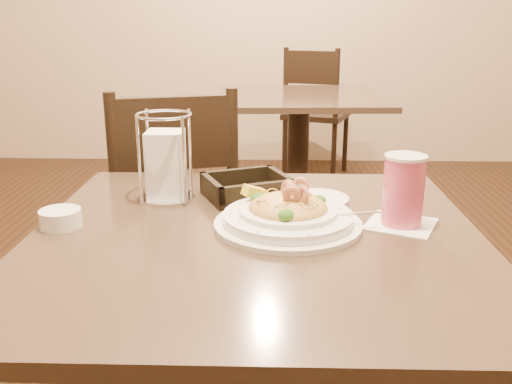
{
  "coord_description": "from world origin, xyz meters",
  "views": [
    {
      "loc": [
        0.03,
        -1.06,
        1.14
      ],
      "look_at": [
        0.0,
        0.02,
        0.8
      ],
      "focal_mm": 40.0,
      "sensor_mm": 36.0,
      "label": 1
    }
  ],
  "objects_px": {
    "drink_glass": "(403,191)",
    "butter_ramekin": "(61,218)",
    "bread_basket": "(247,189)",
    "main_table": "(256,334)",
    "side_plate": "(318,199)",
    "dining_chair_near": "(173,215)",
    "napkin_caddy": "(166,163)",
    "pasta_bowl": "(288,214)",
    "background_table": "(298,136)",
    "dining_chair_far": "(315,109)"
  },
  "relations": [
    {
      "from": "main_table",
      "to": "drink_glass",
      "type": "bearing_deg",
      "value": 10.65
    },
    {
      "from": "napkin_caddy",
      "to": "butter_ramekin",
      "type": "relative_size",
      "value": 2.45
    },
    {
      "from": "pasta_bowl",
      "to": "drink_glass",
      "type": "relative_size",
      "value": 1.93
    },
    {
      "from": "side_plate",
      "to": "bread_basket",
      "type": "bearing_deg",
      "value": 171.26
    },
    {
      "from": "bread_basket",
      "to": "napkin_caddy",
      "type": "height_order",
      "value": "napkin_caddy"
    },
    {
      "from": "dining_chair_far",
      "to": "butter_ramekin",
      "type": "bearing_deg",
      "value": 95.8
    },
    {
      "from": "drink_glass",
      "to": "side_plate",
      "type": "xyz_separation_m",
      "value": [
        -0.16,
        0.16,
        -0.07
      ]
    },
    {
      "from": "dining_chair_near",
      "to": "side_plate",
      "type": "distance_m",
      "value": 0.73
    },
    {
      "from": "bread_basket",
      "to": "napkin_caddy",
      "type": "relative_size",
      "value": 1.13
    },
    {
      "from": "dining_chair_near",
      "to": "bread_basket",
      "type": "xyz_separation_m",
      "value": [
        0.27,
        -0.51,
        0.25
      ]
    },
    {
      "from": "bread_basket",
      "to": "napkin_caddy",
      "type": "distance_m",
      "value": 0.2
    },
    {
      "from": "napkin_caddy",
      "to": "butter_ramekin",
      "type": "xyz_separation_m",
      "value": [
        -0.19,
        -0.19,
        -0.07
      ]
    },
    {
      "from": "side_plate",
      "to": "background_table",
      "type": "bearing_deg",
      "value": 88.84
    },
    {
      "from": "background_table",
      "to": "napkin_caddy",
      "type": "distance_m",
      "value": 1.92
    },
    {
      "from": "background_table",
      "to": "napkin_caddy",
      "type": "height_order",
      "value": "napkin_caddy"
    },
    {
      "from": "bread_basket",
      "to": "side_plate",
      "type": "relative_size",
      "value": 1.59
    },
    {
      "from": "dining_chair_near",
      "to": "pasta_bowl",
      "type": "height_order",
      "value": "dining_chair_near"
    },
    {
      "from": "bread_basket",
      "to": "pasta_bowl",
      "type": "bearing_deg",
      "value": -65.12
    },
    {
      "from": "dining_chair_far",
      "to": "side_plate",
      "type": "bearing_deg",
      "value": 105.62
    },
    {
      "from": "pasta_bowl",
      "to": "butter_ramekin",
      "type": "height_order",
      "value": "pasta_bowl"
    },
    {
      "from": "dining_chair_near",
      "to": "drink_glass",
      "type": "xyz_separation_m",
      "value": [
        0.6,
        -0.69,
        0.3
      ]
    },
    {
      "from": "pasta_bowl",
      "to": "side_plate",
      "type": "relative_size",
      "value": 2.3
    },
    {
      "from": "background_table",
      "to": "bread_basket",
      "type": "bearing_deg",
      "value": -96.38
    },
    {
      "from": "side_plate",
      "to": "dining_chair_near",
      "type": "bearing_deg",
      "value": 129.69
    },
    {
      "from": "side_plate",
      "to": "butter_ramekin",
      "type": "distance_m",
      "value": 0.57
    },
    {
      "from": "main_table",
      "to": "dining_chair_near",
      "type": "distance_m",
      "value": 0.8
    },
    {
      "from": "butter_ramekin",
      "to": "dining_chair_near",
      "type": "bearing_deg",
      "value": 82.27
    },
    {
      "from": "dining_chair_far",
      "to": "bread_basket",
      "type": "bearing_deg",
      "value": 102.17
    },
    {
      "from": "main_table",
      "to": "drink_glass",
      "type": "relative_size",
      "value": 5.17
    },
    {
      "from": "dining_chair_far",
      "to": "napkin_caddy",
      "type": "bearing_deg",
      "value": 98.5
    },
    {
      "from": "dining_chair_near",
      "to": "napkin_caddy",
      "type": "height_order",
      "value": "same"
    },
    {
      "from": "background_table",
      "to": "drink_glass",
      "type": "height_order",
      "value": "drink_glass"
    },
    {
      "from": "drink_glass",
      "to": "butter_ramekin",
      "type": "bearing_deg",
      "value": -177.43
    },
    {
      "from": "dining_chair_far",
      "to": "napkin_caddy",
      "type": "height_order",
      "value": "same"
    },
    {
      "from": "pasta_bowl",
      "to": "napkin_caddy",
      "type": "distance_m",
      "value": 0.34
    },
    {
      "from": "drink_glass",
      "to": "background_table",
      "type": "bearing_deg",
      "value": 93.49
    },
    {
      "from": "dining_chair_far",
      "to": "background_table",
      "type": "bearing_deg",
      "value": 100.11
    },
    {
      "from": "pasta_bowl",
      "to": "bread_basket",
      "type": "relative_size",
      "value": 1.45
    },
    {
      "from": "dining_chair_near",
      "to": "side_plate",
      "type": "height_order",
      "value": "dining_chair_near"
    },
    {
      "from": "dining_chair_far",
      "to": "dining_chair_near",
      "type": "bearing_deg",
      "value": 93.93
    },
    {
      "from": "dining_chair_near",
      "to": "butter_ramekin",
      "type": "distance_m",
      "value": 0.77
    },
    {
      "from": "main_table",
      "to": "butter_ramekin",
      "type": "xyz_separation_m",
      "value": [
        -0.4,
        0.02,
        0.25
      ]
    },
    {
      "from": "side_plate",
      "to": "drink_glass",
      "type": "bearing_deg",
      "value": -44.12
    },
    {
      "from": "bread_basket",
      "to": "main_table",
      "type": "bearing_deg",
      "value": -83.24
    },
    {
      "from": "dining_chair_far",
      "to": "drink_glass",
      "type": "relative_size",
      "value": 5.34
    },
    {
      "from": "pasta_bowl",
      "to": "butter_ramekin",
      "type": "distance_m",
      "value": 0.46
    },
    {
      "from": "napkin_caddy",
      "to": "side_plate",
      "type": "distance_m",
      "value": 0.36
    },
    {
      "from": "main_table",
      "to": "drink_glass",
      "type": "xyz_separation_m",
      "value": [
        0.3,
        0.06,
        0.3
      ]
    },
    {
      "from": "dining_chair_near",
      "to": "dining_chair_far",
      "type": "bearing_deg",
      "value": -122.7
    },
    {
      "from": "butter_ramekin",
      "to": "background_table",
      "type": "bearing_deg",
      "value": 74.23
    }
  ]
}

